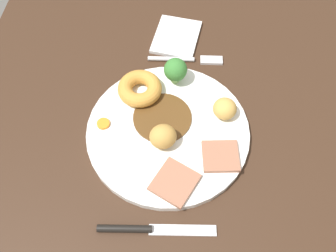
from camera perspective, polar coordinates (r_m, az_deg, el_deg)
dining_table at (r=68.26cm, az=1.69°, el=-2.06°), size 120.00×84.00×3.60cm
dinner_plate at (r=66.22cm, az=0.00°, el=-0.77°), size 29.01×29.01×1.40cm
gravy_pool at (r=66.73cm, az=-0.88°, el=1.32°), size 10.63×10.63×0.30cm
meat_slice_main at (r=63.19cm, az=8.11°, el=-4.64°), size 6.44×6.69×0.80cm
meat_slice_under at (r=60.59cm, az=0.69°, el=-8.65°), size 8.84×8.69×0.80cm
yorkshire_pudding at (r=69.15cm, az=-4.37°, el=5.79°), size 8.24×8.24×2.73cm
roast_potato_left at (r=66.52cm, az=8.75°, el=2.67°), size 4.88×4.92×3.68cm
roast_potato_right at (r=62.41cm, az=-0.77°, el=-1.63°), size 5.65×5.85×4.21cm
carrot_coin_front at (r=66.84cm, az=-9.97°, el=0.25°), size 2.31×2.31×0.49cm
broccoli_floret at (r=69.51cm, az=1.16°, el=8.63°), size 4.39×4.39×5.38cm
fork at (r=76.76cm, az=3.06°, el=10.21°), size 2.37×15.31×0.90cm
knife at (r=59.55cm, az=-3.42°, el=-15.62°), size 2.86×18.56×1.20cm
folded_napkin at (r=81.00cm, az=1.30°, el=13.57°), size 12.19×10.50×0.80cm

